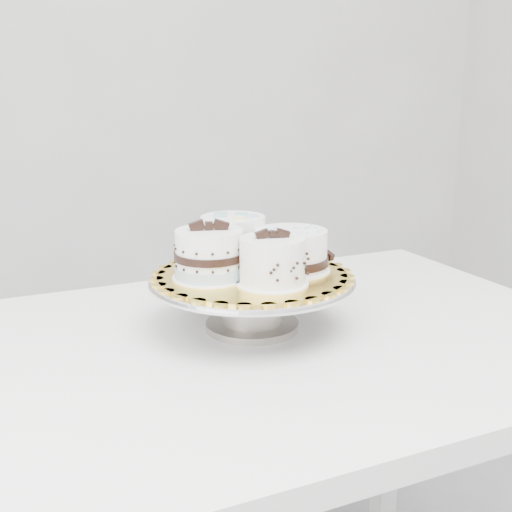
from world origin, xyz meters
name	(u,v)px	position (x,y,z in m)	size (l,w,h in m)	color
wall_back	(62,10)	(0.00, 1.75, 1.40)	(3.50, 0.02, 2.80)	silver
table	(258,386)	(0.10, 0.19, 0.66)	(1.17, 0.81, 0.75)	white
cake_stand	(252,293)	(0.11, 0.23, 0.81)	(0.34, 0.34, 0.09)	gray
cake_board	(252,275)	(0.11, 0.23, 0.84)	(0.31, 0.31, 0.00)	gold
cake_swirl	(272,262)	(0.12, 0.16, 0.88)	(0.12, 0.12, 0.09)	white
cake_banded	(210,256)	(0.04, 0.23, 0.88)	(0.13, 0.13, 0.10)	white
cake_dots	(233,239)	(0.11, 0.31, 0.89)	(0.13, 0.13, 0.08)	white
cake_ribbon	(292,251)	(0.18, 0.23, 0.88)	(0.14, 0.14, 0.07)	white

